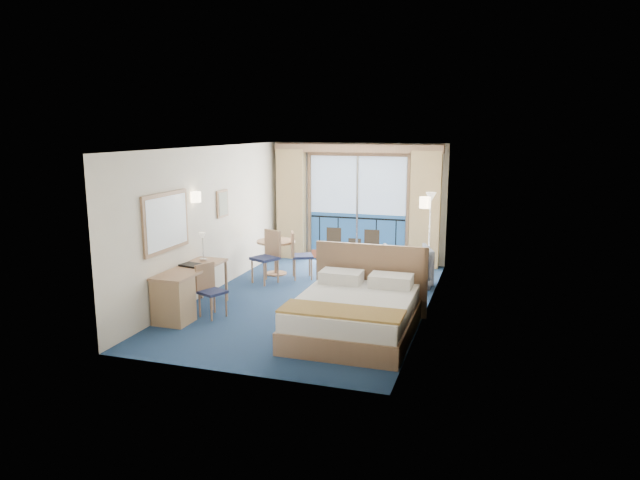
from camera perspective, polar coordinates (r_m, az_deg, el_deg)
The scene contains 22 objects.
floor at distance 10.25m, azimuth -0.68°, elevation -6.01°, with size 6.50×6.50×0.00m, color navy.
room_walls at distance 9.87m, azimuth -0.70°, elevation 3.90°, with size 4.04×6.54×2.72m.
balcony_door at distance 13.03m, azimuth 3.72°, elevation 2.83°, with size 2.36×0.03×2.52m.
curtain_left at distance 13.32m, azimuth -2.90°, elevation 3.59°, with size 0.65×0.22×2.55m, color tan.
curtain_right at distance 12.59m, azimuth 10.47°, elevation 2.98°, with size 0.65×0.22×2.55m, color tan.
pelmet at distance 12.78m, azimuth 3.70°, elevation 9.14°, with size 3.80×0.25×0.18m, color #A47959.
mirror at distance 9.40m, azimuth -15.13°, elevation 1.74°, with size 0.05×1.25×0.95m.
wall_print at distance 11.07m, azimuth -9.72°, elevation 3.60°, with size 0.04×0.42×0.52m.
sconce_left at distance 10.11m, azimuth -12.32°, elevation 4.22°, with size 0.18×0.18×0.18m, color #FAE1AF.
sconce_right at distance 9.29m, azimuth 10.46°, elevation 3.71°, with size 0.18×0.18×0.18m, color #FAE1AF.
bed at distance 8.54m, azimuth 3.54°, elevation -7.29°, with size 1.86×2.21×1.17m.
nightstand at distance 9.67m, azimuth 9.26°, elevation -5.69°, with size 0.38×0.36×0.50m, color #9B7852.
phone at distance 9.58m, azimuth 9.28°, elevation -4.05°, with size 0.18×0.14×0.08m, color silver.
armchair at distance 11.20m, azimuth 8.75°, elevation -2.55°, with size 0.85×0.87×0.79m, color #4A4E5A.
floor_lamp at distance 11.96m, azimuth 10.97°, elevation 2.71°, with size 0.24×0.24×1.73m.
desk at distance 9.35m, azimuth -14.08°, elevation -5.35°, with size 0.56×1.63×0.76m.
desk_chair at distance 9.45m, azimuth -11.00°, elevation -4.63°, with size 0.50×0.49×0.87m.
folder at distance 9.74m, azimuth -12.73°, elevation -2.46°, with size 0.35×0.26×0.03m, color black.
desk_lamp at distance 10.00m, azimuth -11.66°, elevation -0.06°, with size 0.13×0.13×0.48m.
round_table at distance 11.93m, azimuth -4.43°, elevation -0.88°, with size 0.80×0.80×0.72m.
table_chair_a at distance 11.57m, azimuth -2.20°, elevation -1.23°, with size 0.56×0.56×0.97m.
table_chair_b at distance 11.32m, azimuth -5.20°, elevation -1.33°, with size 0.60×0.60×1.04m.
Camera 1 is at (3.07, -9.30, 3.03)m, focal length 32.00 mm.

